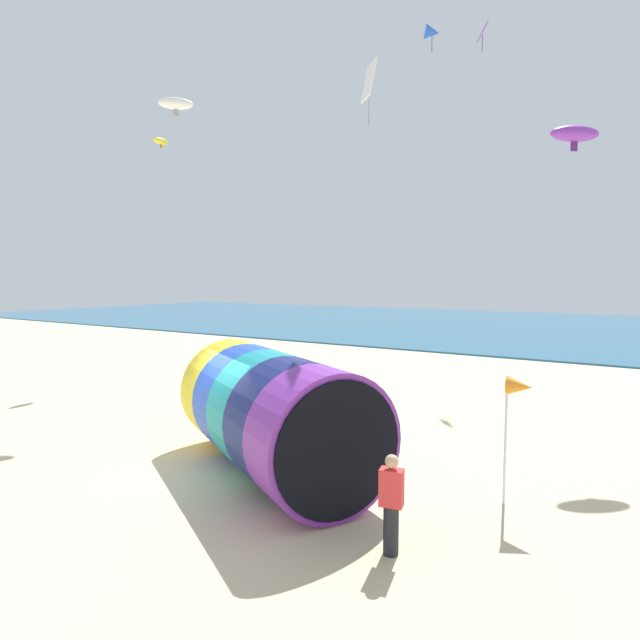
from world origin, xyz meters
TOP-DOWN VIEW (x-y plane):
  - ground_plane at (0.00, 0.00)m, footprint 120.00×120.00m
  - sea at (0.00, 39.59)m, footprint 120.00×40.00m
  - giant_inflatable_tube at (1.26, 0.18)m, footprint 6.25×5.10m
  - kite_handler at (4.85, -1.54)m, footprint 0.39×0.28m
  - kite_white_diamond at (1.79, 3.75)m, footprint 0.64×0.62m
  - kite_blue_delta at (-0.59, 15.24)m, footprint 0.99×0.94m
  - kite_purple_diamond at (1.19, 17.48)m, footprint 0.63×0.69m
  - kite_yellow_parafoil at (-10.99, 7.87)m, footprint 0.48×0.95m
  - kite_white_parafoil at (-6.43, 4.63)m, footprint 1.30×1.29m
  - kite_purple_parafoil at (6.32, 7.98)m, footprint 1.51×1.32m
  - beach_flag at (6.18, 1.22)m, footprint 0.47×0.36m

SIDE VIEW (x-z plane):
  - ground_plane at x=0.00m, z-range 0.00..0.00m
  - sea at x=0.00m, z-range 0.00..0.10m
  - kite_handler at x=4.85m, z-range 0.01..1.61m
  - giant_inflatable_tube at x=1.26m, z-range 0.00..2.69m
  - beach_flag at x=6.18m, z-range 0.96..3.44m
  - kite_purple_parafoil at x=6.32m, z-range 8.11..8.87m
  - kite_white_diamond at x=1.79m, z-range 8.65..10.30m
  - kite_white_parafoil at x=-6.43m, z-range 10.29..11.00m
  - kite_yellow_parafoil at x=-10.99m, z-range 10.46..10.94m
  - kite_blue_delta at x=-0.59m, z-range 15.31..16.59m
  - kite_purple_diamond at x=1.19m, z-range 15.74..17.10m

